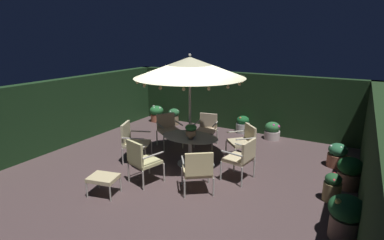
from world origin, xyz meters
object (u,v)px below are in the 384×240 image
(ottoman_footrest, at_px, (103,179))
(potted_plant_left_far, at_px, (157,113))
(patio_umbrella, at_px, (190,67))
(patio_chair_southwest, at_px, (242,156))
(centerpiece_planter, at_px, (191,130))
(patio_chair_north, at_px, (207,127))
(patio_chair_west, at_px, (244,139))
(potted_plant_left_near, at_px, (346,216))
(patio_chair_east, at_px, (133,140))
(patio_chair_southeast, at_px, (142,159))
(patio_chair_south, at_px, (198,169))
(potted_plant_back_center, at_px, (332,187))
(potted_plant_right_far, at_px, (337,155))
(potted_plant_right_near, at_px, (272,131))
(potted_plant_back_left, at_px, (350,172))
(potted_plant_front_corner, at_px, (243,124))
(patio_dining_table, at_px, (190,143))
(potted_plant_back_right, at_px, (174,116))
(patio_chair_northeast, at_px, (168,127))

(ottoman_footrest, xyz_separation_m, potted_plant_left_far, (-2.30, 5.04, -0.04))
(patio_umbrella, height_order, patio_chair_southwest, patio_umbrella)
(patio_umbrella, relative_size, centerpiece_planter, 6.92)
(patio_chair_north, relative_size, patio_chair_southwest, 0.97)
(patio_chair_west, relative_size, potted_plant_left_near, 1.22)
(patio_chair_east, distance_m, patio_chair_southeast, 1.31)
(patio_chair_south, relative_size, potted_plant_back_center, 1.65)
(patio_chair_southeast, xyz_separation_m, potted_plant_right_far, (3.67, 3.09, -0.28))
(patio_chair_west, xyz_separation_m, potted_plant_right_far, (2.22, 0.64, -0.23))
(potted_plant_left_far, bearing_deg, potted_plant_back_center, -25.20)
(potted_plant_right_near, bearing_deg, potted_plant_back_left, -46.21)
(centerpiece_planter, distance_m, potted_plant_left_far, 4.43)
(potted_plant_left_near, xyz_separation_m, potted_plant_left_far, (-6.68, 4.16, -0.08))
(ottoman_footrest, height_order, potted_plant_right_far, potted_plant_right_far)
(patio_umbrella, height_order, potted_plant_front_corner, patio_umbrella)
(centerpiece_planter, distance_m, potted_plant_right_near, 3.40)
(potted_plant_back_left, relative_size, potted_plant_right_far, 1.14)
(patio_umbrella, xyz_separation_m, patio_chair_south, (0.87, -1.20, -1.90))
(patio_chair_south, bearing_deg, patio_chair_southwest, 59.27)
(patio_dining_table, height_order, potted_plant_back_center, patio_dining_table)
(patio_dining_table, bearing_deg, patio_chair_southeast, -105.50)
(ottoman_footrest, bearing_deg, patio_umbrella, 70.62)
(centerpiece_planter, distance_m, patio_chair_southeast, 1.42)
(patio_chair_southwest, height_order, potted_plant_back_right, patio_chair_southwest)
(patio_umbrella, xyz_separation_m, patio_chair_west, (1.05, 1.02, -1.92))
(potted_plant_right_far, bearing_deg, potted_plant_front_corner, 153.87)
(centerpiece_planter, height_order, potted_plant_right_near, centerpiece_planter)
(patio_umbrella, bearing_deg, potted_plant_right_near, 65.99)
(patio_chair_southwest, xyz_separation_m, patio_chair_west, (-0.40, 1.24, -0.05))
(patio_chair_west, distance_m, ottoman_footrest, 3.71)
(patio_umbrella, xyz_separation_m, potted_plant_right_far, (3.27, 1.66, -2.14))
(patio_chair_southeast, distance_m, potted_plant_right_near, 4.70)
(patio_umbrella, bearing_deg, patio_chair_north, 99.84)
(patio_chair_south, relative_size, potted_plant_front_corner, 1.66)
(patio_chair_north, bearing_deg, potted_plant_back_left, -12.81)
(potted_plant_back_center, bearing_deg, potted_plant_left_near, -75.93)
(potted_plant_left_near, bearing_deg, patio_chair_northeast, 155.88)
(patio_dining_table, xyz_separation_m, patio_chair_west, (1.05, 1.02, -0.03))
(potted_plant_front_corner, height_order, potted_plant_right_far, potted_plant_right_far)
(patio_chair_west, height_order, potted_plant_back_right, patio_chair_west)
(patio_dining_table, height_order, patio_chair_southwest, patio_chair_southwest)
(potted_plant_front_corner, bearing_deg, patio_chair_southeast, -98.25)
(patio_chair_north, relative_size, patio_chair_east, 0.91)
(patio_chair_east, height_order, potted_plant_left_far, patio_chair_east)
(potted_plant_right_near, bearing_deg, patio_umbrella, -114.01)
(patio_chair_southeast, bearing_deg, patio_chair_southwest, 33.27)
(patio_dining_table, relative_size, potted_plant_right_far, 2.46)
(patio_chair_east, relative_size, potted_plant_right_near, 1.85)
(patio_chair_east, height_order, potted_plant_back_left, patio_chair_east)
(patio_chair_north, relative_size, patio_chair_west, 1.03)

